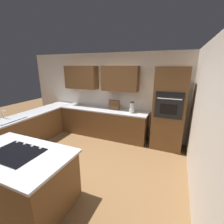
{
  "coord_description": "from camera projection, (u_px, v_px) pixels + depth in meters",
  "views": [
    {
      "loc": [
        -2.0,
        2.52,
        2.2
      ],
      "look_at": [
        -0.39,
        -1.28,
        0.98
      ],
      "focal_mm": 24.89,
      "sensor_mm": 36.0,
      "label": 1
    }
  ],
  "objects": [
    {
      "name": "ground_plane",
      "position": [
        75.0,
        165.0,
        3.6
      ],
      "size": [
        14.0,
        14.0,
        0.0
      ],
      "primitive_type": "plane",
      "color": "brown"
    },
    {
      "name": "wall_back",
      "position": [
        108.0,
        91.0,
        5.02
      ],
      "size": [
        6.0,
        0.44,
        2.6
      ],
      "color": "silver",
      "rests_on": "ground"
    },
    {
      "name": "wall_left",
      "position": [
        203.0,
        123.0,
        2.58
      ],
      "size": [
        0.1,
        4.0,
        2.6
      ],
      "primitive_type": "cube",
      "color": "silver",
      "rests_on": "ground"
    },
    {
      "name": "lower_cabinets_back",
      "position": [
        103.0,
        123.0,
        5.03
      ],
      "size": [
        2.8,
        0.6,
        0.86
      ],
      "primitive_type": "cube",
      "color": "brown",
      "rests_on": "ground"
    },
    {
      "name": "countertop_back",
      "position": [
        103.0,
        110.0,
        4.9
      ],
      "size": [
        2.84,
        0.64,
        0.04
      ],
      "primitive_type": "cube",
      "color": "#B2B2B7",
      "rests_on": "lower_cabinets_back"
    },
    {
      "name": "lower_cabinets_side",
      "position": [
        34.0,
        128.0,
        4.64
      ],
      "size": [
        0.6,
        2.9,
        0.86
      ],
      "primitive_type": "cube",
      "color": "brown",
      "rests_on": "ground"
    },
    {
      "name": "countertop_side",
      "position": [
        32.0,
        113.0,
        4.51
      ],
      "size": [
        0.64,
        2.94,
        0.04
      ],
      "primitive_type": "cube",
      "color": "#B2B2B7",
      "rests_on": "lower_cabinets_side"
    },
    {
      "name": "island_base",
      "position": [
        21.0,
        179.0,
        2.54
      ],
      "size": [
        1.68,
        0.94,
        0.86
      ],
      "primitive_type": "cube",
      "color": "brown",
      "rests_on": "ground"
    },
    {
      "name": "island_top",
      "position": [
        16.0,
        154.0,
        2.42
      ],
      "size": [
        1.76,
        1.02,
        0.04
      ],
      "primitive_type": "cube",
      "color": "#B2B2B7",
      "rests_on": "island_base"
    },
    {
      "name": "wall_oven",
      "position": [
        169.0,
        109.0,
        4.11
      ],
      "size": [
        0.8,
        0.66,
        2.19
      ],
      "color": "brown",
      "rests_on": "ground"
    },
    {
      "name": "sink_unit",
      "position": [
        9.0,
        119.0,
        3.9
      ],
      "size": [
        0.46,
        0.7,
        0.23
      ],
      "color": "#515456",
      "rests_on": "countertop_side"
    },
    {
      "name": "cooktop",
      "position": [
        16.0,
        153.0,
        2.41
      ],
      "size": [
        0.76,
        0.56,
        0.03
      ],
      "color": "black",
      "rests_on": "island_top"
    },
    {
      "name": "blender",
      "position": [
        132.0,
        108.0,
        4.47
      ],
      "size": [
        0.15,
        0.15,
        0.32
      ],
      "color": "beige",
      "rests_on": "countertop_back"
    },
    {
      "name": "spice_rack",
      "position": [
        114.0,
        105.0,
        4.79
      ],
      "size": [
        0.32,
        0.11,
        0.3
      ],
      "color": "brown",
      "rests_on": "countertop_back"
    }
  ]
}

